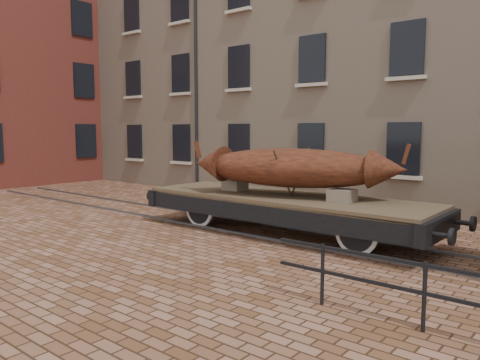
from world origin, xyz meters
The scene contains 4 objects.
ground centered at (0.00, 0.00, 0.00)m, with size 90.00×90.00×0.00m, color brown.
rail_track centered at (0.00, 0.00, 0.03)m, with size 30.00×1.52×0.06m.
flatcar_wagon centered at (-0.33, 0.00, 0.85)m, with size 9.03×2.45×1.36m.
iron_boat centered at (-0.09, 0.00, 1.82)m, with size 5.78×2.85×1.43m.
Camera 1 is at (6.61, -10.26, 2.81)m, focal length 35.00 mm.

